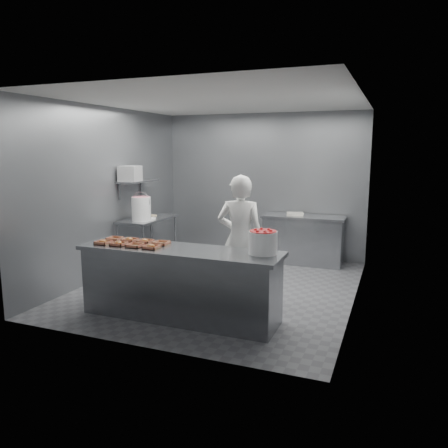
% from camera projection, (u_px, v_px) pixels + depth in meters
% --- Properties ---
extents(floor, '(4.50, 4.50, 0.00)m').
position_uv_depth(floor, '(220.00, 287.00, 6.80)').
color(floor, '#4C4C51').
rests_on(floor, ground).
extents(ceiling, '(4.50, 4.50, 0.00)m').
position_uv_depth(ceiling, '(220.00, 101.00, 6.32)').
color(ceiling, white).
rests_on(ceiling, wall_back).
extents(wall_back, '(4.00, 0.04, 2.80)m').
position_uv_depth(wall_back, '(263.00, 186.00, 8.62)').
color(wall_back, slate).
rests_on(wall_back, ground).
extents(wall_left, '(0.04, 4.50, 2.80)m').
position_uv_depth(wall_left, '(109.00, 192.00, 7.28)').
color(wall_left, slate).
rests_on(wall_left, ground).
extents(wall_right, '(0.04, 4.50, 2.80)m').
position_uv_depth(wall_right, '(359.00, 203.00, 5.83)').
color(wall_right, slate).
rests_on(wall_right, ground).
extents(service_counter, '(2.60, 0.70, 0.90)m').
position_uv_depth(service_counter, '(180.00, 283.00, 5.48)').
color(service_counter, slate).
rests_on(service_counter, ground).
extents(prep_table, '(0.60, 1.20, 0.90)m').
position_uv_depth(prep_table, '(148.00, 235.00, 7.84)').
color(prep_table, slate).
rests_on(prep_table, ground).
extents(back_counter, '(1.50, 0.60, 0.90)m').
position_uv_depth(back_counter, '(303.00, 239.00, 8.13)').
color(back_counter, slate).
rests_on(back_counter, ground).
extents(wall_shelf, '(0.35, 0.90, 0.03)m').
position_uv_depth(wall_shelf, '(138.00, 181.00, 7.74)').
color(wall_shelf, slate).
rests_on(wall_shelf, wall_left).
extents(tray_0, '(0.19, 0.18, 0.06)m').
position_uv_depth(tray_0, '(103.00, 242.00, 5.66)').
color(tray_0, tan).
rests_on(tray_0, service_counter).
extents(tray_1, '(0.19, 0.18, 0.06)m').
position_uv_depth(tray_1, '(119.00, 244.00, 5.58)').
color(tray_1, tan).
rests_on(tray_1, service_counter).
extents(tray_2, '(0.19, 0.18, 0.04)m').
position_uv_depth(tray_2, '(135.00, 245.00, 5.49)').
color(tray_2, tan).
rests_on(tray_2, service_counter).
extents(tray_3, '(0.19, 0.18, 0.06)m').
position_uv_depth(tray_3, '(151.00, 247.00, 5.40)').
color(tray_3, tan).
rests_on(tray_3, service_counter).
extents(tray_4, '(0.19, 0.18, 0.04)m').
position_uv_depth(tray_4, '(115.00, 239.00, 5.89)').
color(tray_4, tan).
rests_on(tray_4, service_counter).
extents(tray_5, '(0.19, 0.18, 0.06)m').
position_uv_depth(tray_5, '(130.00, 240.00, 5.80)').
color(tray_5, tan).
rests_on(tray_5, service_counter).
extents(tray_6, '(0.19, 0.18, 0.06)m').
position_uv_depth(tray_6, '(145.00, 241.00, 5.72)').
color(tray_6, tan).
rests_on(tray_6, service_counter).
extents(tray_7, '(0.19, 0.18, 0.04)m').
position_uv_depth(tray_7, '(162.00, 243.00, 5.63)').
color(tray_7, tan).
rests_on(tray_7, service_counter).
extents(worker, '(0.70, 0.51, 1.78)m').
position_uv_depth(worker, '(240.00, 239.00, 6.04)').
color(worker, white).
rests_on(worker, ground).
extents(strawberry_tub, '(0.34, 0.34, 0.28)m').
position_uv_depth(strawberry_tub, '(263.00, 241.00, 5.11)').
color(strawberry_tub, white).
rests_on(strawberry_tub, service_counter).
extents(glaze_bucket, '(0.34, 0.32, 0.50)m').
position_uv_depth(glaze_bucket, '(141.00, 208.00, 7.46)').
color(glaze_bucket, white).
rests_on(glaze_bucket, prep_table).
extents(bucket_lid, '(0.36, 0.36, 0.03)m').
position_uv_depth(bucket_lid, '(146.00, 219.00, 7.60)').
color(bucket_lid, white).
rests_on(bucket_lid, prep_table).
extents(rag, '(0.17, 0.15, 0.02)m').
position_uv_depth(rag, '(151.00, 216.00, 8.00)').
color(rag, '#CCB28C').
rests_on(rag, prep_table).
extents(appliance, '(0.36, 0.39, 0.26)m').
position_uv_depth(appliance, '(130.00, 174.00, 7.50)').
color(appliance, gray).
rests_on(appliance, wall_shelf).
extents(paper_stack, '(0.34, 0.28, 0.05)m').
position_uv_depth(paper_stack, '(295.00, 214.00, 8.11)').
color(paper_stack, silver).
rests_on(paper_stack, back_counter).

